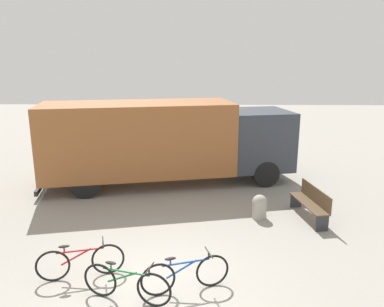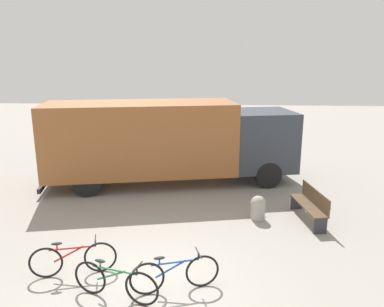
{
  "view_description": "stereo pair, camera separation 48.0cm",
  "coord_description": "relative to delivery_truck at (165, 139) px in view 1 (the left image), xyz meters",
  "views": [
    {
      "loc": [
        0.88,
        -6.38,
        4.33
      ],
      "look_at": [
        0.66,
        4.58,
        1.55
      ],
      "focal_mm": 35.0,
      "sensor_mm": 36.0,
      "label": 1
    },
    {
      "loc": [
        1.36,
        -6.36,
        4.33
      ],
      "look_at": [
        0.66,
        4.58,
        1.55
      ],
      "focal_mm": 35.0,
      "sensor_mm": 36.0,
      "label": 2
    }
  ],
  "objects": [
    {
      "name": "park_bench",
      "position": [
        4.31,
        -3.0,
        -1.12
      ],
      "size": [
        0.68,
        1.78,
        0.9
      ],
      "rotation": [
        0.0,
        0.0,
        1.73
      ],
      "color": "brown",
      "rests_on": "ground"
    },
    {
      "name": "bicycle_far",
      "position": [
        0.94,
        -6.45,
        -1.25
      ],
      "size": [
        1.68,
        0.64,
        0.76
      ],
      "rotation": [
        0.0,
        0.0,
        0.31
      ],
      "color": "black",
      "rests_on": "ground"
    },
    {
      "name": "bicycle_middle",
      "position": [
        -0.13,
        -6.79,
        -1.25
      ],
      "size": [
        1.7,
        0.59,
        0.76
      ],
      "rotation": [
        0.0,
        0.0,
        -0.27
      ],
      "color": "black",
      "rests_on": "ground"
    },
    {
      "name": "ground_plane",
      "position": [
        0.31,
        -6.4,
        -1.61
      ],
      "size": [
        60.0,
        60.0,
        0.0
      ],
      "primitive_type": "plane",
      "color": "gray"
    },
    {
      "name": "bicycle_near",
      "position": [
        -1.2,
        -6.04,
        -1.25
      ],
      "size": [
        1.69,
        0.6,
        0.76
      ],
      "rotation": [
        0.0,
        0.0,
        0.27
      ],
      "color": "black",
      "rests_on": "ground"
    },
    {
      "name": "bollard_near_bench",
      "position": [
        2.87,
        -3.01,
        -1.26
      ],
      "size": [
        0.41,
        0.41,
        0.68
      ],
      "color": "#9E998C",
      "rests_on": "ground"
    },
    {
      "name": "delivery_truck",
      "position": [
        0.0,
        0.0,
        0.0
      ],
      "size": [
        8.98,
        3.98,
        2.9
      ],
      "rotation": [
        0.0,
        0.0,
        0.2
      ],
      "color": "#99592D",
      "rests_on": "ground"
    }
  ]
}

